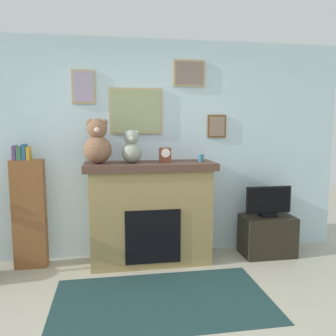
{
  "coord_description": "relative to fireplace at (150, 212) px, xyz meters",
  "views": [
    {
      "loc": [
        -0.3,
        -2.23,
        1.62
      ],
      "look_at": [
        0.35,
        1.68,
        1.1
      ],
      "focal_mm": 37.11,
      "sensor_mm": 36.0,
      "label": 1
    }
  ],
  "objects": [
    {
      "name": "fireplace",
      "position": [
        0.0,
        0.0,
        0.0
      ],
      "size": [
        1.48,
        0.58,
        1.18
      ],
      "color": "#977E4C",
      "rests_on": "ground_plane"
    },
    {
      "name": "tv_stand",
      "position": [
        1.44,
        -0.04,
        -0.35
      ],
      "size": [
        0.63,
        0.4,
        0.49
      ],
      "primitive_type": "cube",
      "color": "black",
      "rests_on": "ground_plane"
    },
    {
      "name": "bookshelf",
      "position": [
        -1.35,
        0.06,
        0.05
      ],
      "size": [
        0.35,
        0.16,
        1.39
      ],
      "color": "brown",
      "rests_on": "ground_plane"
    },
    {
      "name": "television",
      "position": [
        1.44,
        -0.04,
        0.07
      ],
      "size": [
        0.57,
        0.14,
        0.37
      ],
      "color": "black",
      "rests_on": "tv_stand"
    },
    {
      "name": "candle_jar",
      "position": [
        0.6,
        -0.02,
        0.62
      ],
      "size": [
        0.06,
        0.06,
        0.09
      ],
      "primitive_type": "cylinder",
      "color": "teal",
      "rests_on": "fireplace"
    },
    {
      "name": "area_rug",
      "position": [
        -0.0,
        -0.94,
        -0.59
      ],
      "size": [
        1.99,
        1.14,
        0.01
      ],
      "primitive_type": "cube",
      "color": "#1E393A",
      "rests_on": "ground_plane"
    },
    {
      "name": "mantel_clock",
      "position": [
        0.17,
        -0.02,
        0.67
      ],
      "size": [
        0.13,
        0.09,
        0.17
      ],
      "color": "brown",
      "rests_on": "fireplace"
    },
    {
      "name": "teddy_bear_brown",
      "position": [
        -0.21,
        -0.02,
        0.75
      ],
      "size": [
        0.23,
        0.23,
        0.37
      ],
      "color": "#929D8C",
      "rests_on": "fireplace"
    },
    {
      "name": "back_wall",
      "position": [
        -0.14,
        0.32,
        0.71
      ],
      "size": [
        5.2,
        0.15,
        2.6
      ],
      "color": "silver",
      "rests_on": "ground_plane"
    },
    {
      "name": "teddy_bear_tan",
      "position": [
        -0.58,
        -0.02,
        0.8
      ],
      "size": [
        0.31,
        0.31,
        0.5
      ],
      "color": "brown",
      "rests_on": "fireplace"
    }
  ]
}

